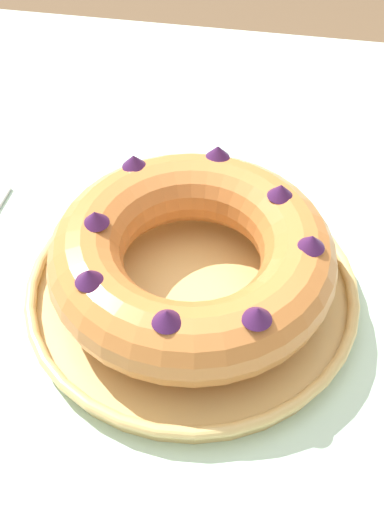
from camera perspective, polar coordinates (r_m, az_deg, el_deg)
The scene contains 3 objects.
dining_table at distance 0.71m, azimuth -2.38°, elevation -9.00°, with size 1.24×1.29×0.73m.
serving_dish at distance 0.64m, azimuth 0.00°, elevation -3.14°, with size 0.35×0.35×0.03m.
bundt_cake at distance 0.60m, azimuth 0.00°, elevation 0.03°, with size 0.29×0.29×0.09m.
Camera 1 is at (0.10, -0.38, 1.24)m, focal length 42.00 mm.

